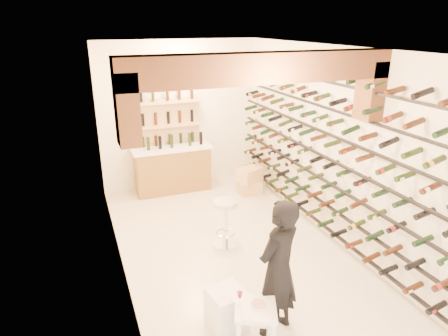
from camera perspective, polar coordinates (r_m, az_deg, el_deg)
name	(u,v)px	position (r m, az deg, el deg)	size (l,w,h in m)	color
ground	(230,247)	(6.75, 0.94, -11.25)	(6.00, 6.00, 0.00)	silver
room_shell	(238,118)	(5.65, 2.07, 7.21)	(3.52, 6.02, 3.21)	white
wine_rack	(316,148)	(6.78, 13.11, 2.77)	(0.32, 5.70, 2.56)	black
back_counter	(172,168)	(8.72, -7.43, 0.03)	(1.70, 0.62, 1.29)	olive
back_shelving	(168,137)	(8.75, -8.01, 4.45)	(1.40, 0.31, 2.73)	tan
tasting_table	(255,316)	(4.60, 4.48, -20.48)	(0.59, 0.59, 0.79)	white
white_stool	(227,309)	(5.10, 0.39, -19.64)	(0.41, 0.41, 0.52)	white
person	(278,269)	(4.72, 7.78, -14.25)	(0.64, 0.42, 1.74)	black
chrome_barstool	(226,220)	(6.56, 0.25, -7.51)	(0.42, 0.42, 0.81)	silver
crate_lower	(249,187)	(8.65, 3.66, -2.76)	(0.49, 0.34, 0.29)	tan
crate_upper	(250,175)	(8.53, 3.70, -0.95)	(0.51, 0.35, 0.30)	tan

